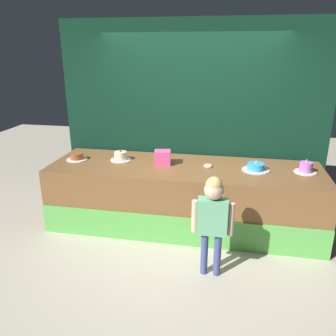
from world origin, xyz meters
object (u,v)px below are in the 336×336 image
(child_figure, at_px, (213,213))
(cake_far_left, at_px, (77,157))
(donut, at_px, (208,166))
(pink_box, at_px, (163,157))
(cake_center_right, at_px, (256,167))
(cake_far_right, at_px, (306,168))
(cake_center_left, at_px, (121,156))

(child_figure, bearing_deg, cake_far_left, 151.67)
(child_figure, xyz_separation_m, donut, (-0.14, 1.07, 0.13))
(pink_box, bearing_deg, cake_far_left, -178.64)
(donut, relative_size, cake_center_right, 0.33)
(pink_box, xyz_separation_m, cake_far_right, (1.81, 0.02, -0.03))
(pink_box, distance_m, cake_center_left, 0.61)
(cake_center_right, relative_size, cake_far_right, 1.27)
(donut, distance_m, cake_center_right, 0.60)
(child_figure, relative_size, cake_center_right, 3.26)
(donut, relative_size, cake_center_left, 0.40)
(child_figure, xyz_separation_m, cake_far_left, (-1.94, 1.05, 0.16))
(cake_center_right, xyz_separation_m, cake_far_right, (0.60, 0.04, 0.02))
(cake_center_left, bearing_deg, child_figure, -40.36)
(cake_far_left, relative_size, cake_far_right, 1.07)
(pink_box, distance_m, cake_center_right, 1.21)
(donut, xyz_separation_m, cake_center_right, (0.60, -0.01, 0.02))
(cake_far_left, bearing_deg, cake_far_right, 0.98)
(child_figure, bearing_deg, pink_box, 124.49)
(donut, height_order, cake_far_left, cake_far_left)
(cake_center_left, bearing_deg, cake_center_right, -2.45)
(cake_center_left, relative_size, cake_center_right, 0.82)
(pink_box, distance_m, donut, 0.61)
(cake_far_left, distance_m, cake_far_right, 3.01)
(cake_center_right, height_order, cake_far_right, cake_far_right)
(cake_far_right, bearing_deg, pink_box, -179.27)
(child_figure, height_order, cake_far_right, child_figure)
(cake_far_left, distance_m, cake_center_right, 2.41)
(donut, distance_m, cake_far_right, 1.21)
(donut, relative_size, cake_far_right, 0.41)
(cake_far_right, bearing_deg, cake_far_left, -179.02)
(child_figure, height_order, cake_center_right, child_figure)
(cake_center_left, height_order, cake_center_right, cake_center_left)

